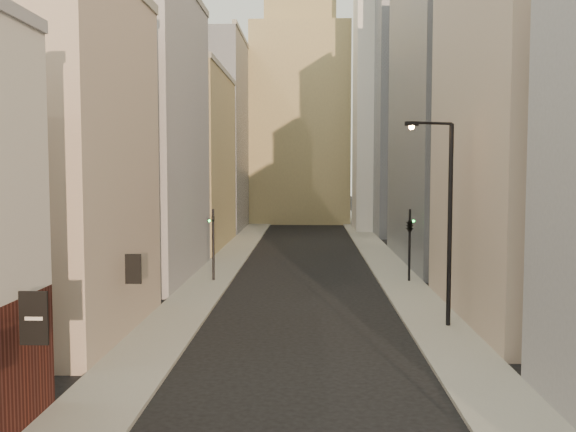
% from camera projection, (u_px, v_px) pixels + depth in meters
% --- Properties ---
extents(sidewalk_left, '(3.00, 140.00, 0.15)m').
position_uv_depth(sidewalk_left, '(235.00, 252.00, 58.70)').
color(sidewalk_left, gray).
rests_on(sidewalk_left, ground).
extents(sidewalk_right, '(3.00, 140.00, 0.15)m').
position_uv_depth(sidewalk_right, '(377.00, 253.00, 58.28)').
color(sidewalk_right, gray).
rests_on(sidewalk_right, ground).
extents(left_bldg_beige, '(8.00, 12.00, 16.00)m').
position_uv_depth(left_bldg_beige, '(42.00, 162.00, 29.39)').
color(left_bldg_beige, tan).
rests_on(left_bldg_beige, ground).
extents(left_bldg_grey, '(8.00, 16.00, 20.00)m').
position_uv_depth(left_bldg_grey, '(135.00, 136.00, 45.19)').
color(left_bldg_grey, gray).
rests_on(left_bldg_grey, ground).
extents(left_bldg_tan, '(8.00, 18.00, 17.00)m').
position_uv_depth(left_bldg_tan, '(185.00, 161.00, 63.24)').
color(left_bldg_tan, '#95865D').
rests_on(left_bldg_tan, ground).
extents(left_bldg_wingrid, '(8.00, 20.00, 24.00)m').
position_uv_depth(left_bldg_wingrid, '(214.00, 136.00, 82.92)').
color(left_bldg_wingrid, gray).
rests_on(left_bldg_wingrid, ground).
extents(right_bldg_beige, '(8.00, 16.00, 20.00)m').
position_uv_depth(right_bldg_beige, '(541.00, 123.00, 32.46)').
color(right_bldg_beige, tan).
rests_on(right_bldg_beige, ground).
extents(right_bldg_wingrid, '(8.00, 20.00, 26.00)m').
position_uv_depth(right_bldg_wingrid, '(453.00, 104.00, 52.18)').
color(right_bldg_wingrid, gray).
rests_on(right_bldg_wingrid, ground).
extents(highrise, '(21.00, 23.00, 51.20)m').
position_uv_depth(highrise, '(453.00, 23.00, 78.97)').
color(highrise, gray).
rests_on(highrise, ground).
extents(clock_tower, '(14.00, 14.00, 44.90)m').
position_uv_depth(clock_tower, '(300.00, 101.00, 94.12)').
color(clock_tower, '#95865D').
rests_on(clock_tower, ground).
extents(white_tower, '(8.00, 8.00, 41.50)m').
position_uv_depth(white_tower, '(387.00, 81.00, 79.74)').
color(white_tower, silver).
rests_on(white_tower, ground).
extents(streetlamp_mid, '(2.45, 1.17, 9.90)m').
position_uv_depth(streetlamp_mid, '(445.00, 212.00, 30.53)').
color(streetlamp_mid, black).
rests_on(streetlamp_mid, ground).
extents(traffic_light_left, '(0.58, 0.51, 5.00)m').
position_uv_depth(traffic_light_left, '(213.00, 229.00, 43.43)').
color(traffic_light_left, black).
rests_on(traffic_light_left, ground).
extents(traffic_light_right, '(0.72, 0.72, 5.00)m').
position_uv_depth(traffic_light_right, '(410.00, 226.00, 43.12)').
color(traffic_light_right, black).
rests_on(traffic_light_right, ground).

